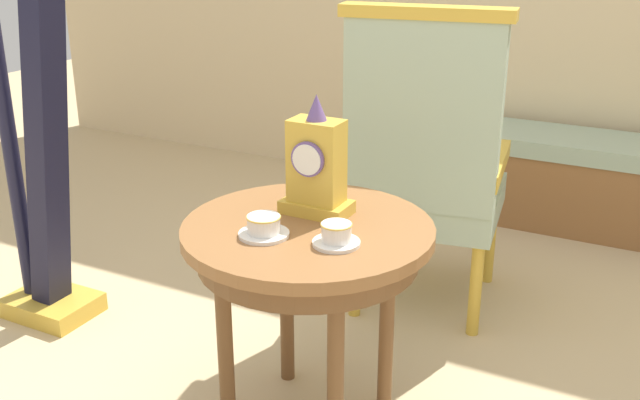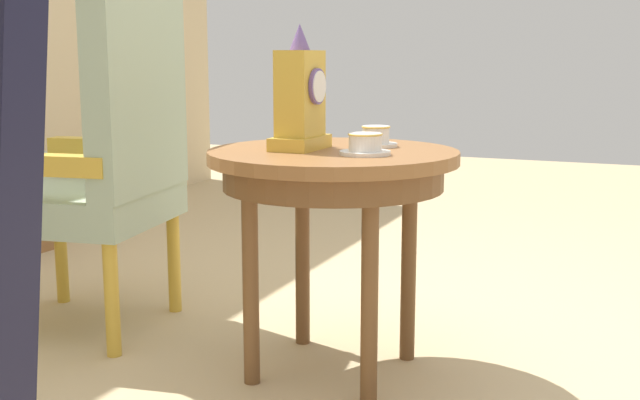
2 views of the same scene
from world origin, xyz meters
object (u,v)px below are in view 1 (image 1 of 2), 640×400
at_px(teacup_left, 264,227).
at_px(armchair, 426,161).
at_px(side_table, 308,252).
at_px(teacup_right, 336,235).
at_px(mantel_clock, 315,167).
at_px(window_bench, 569,180).
at_px(harp, 35,132).

relative_size(teacup_left, armchair, 0.12).
distance_m(side_table, teacup_right, 0.18).
bearing_deg(mantel_clock, window_bench, 77.75).
xyz_separation_m(teacup_right, mantel_clock, (-0.15, 0.17, 0.11)).
xyz_separation_m(harp, window_bench, (1.50, 1.80, -0.49)).
bearing_deg(teacup_right, window_bench, 82.84).
bearing_deg(armchair, teacup_left, -97.09).
bearing_deg(harp, teacup_left, -12.74).
distance_m(side_table, mantel_clock, 0.23).
bearing_deg(window_bench, harp, -129.89).
bearing_deg(armchair, harp, -150.37).
relative_size(teacup_right, mantel_clock, 0.36).
xyz_separation_m(armchair, harp, (-1.17, -0.67, 0.12)).
distance_m(side_table, harp, 1.15).
relative_size(side_table, teacup_right, 5.61).
bearing_deg(side_table, mantel_clock, 104.81).
distance_m(side_table, teacup_left, 0.17).
bearing_deg(window_bench, teacup_left, -102.22).
bearing_deg(armchair, window_bench, 73.79).
distance_m(teacup_left, armchair, 0.92).
height_order(side_table, window_bench, side_table).
relative_size(teacup_left, harp, 0.07).
bearing_deg(teacup_right, armchair, 95.07).
xyz_separation_m(side_table, harp, (-1.13, 0.12, 0.16)).
height_order(side_table, mantel_clock, mantel_clock).
height_order(mantel_clock, armchair, armchair).
relative_size(harp, window_bench, 1.58).
relative_size(teacup_right, harp, 0.07).
relative_size(side_table, harp, 0.39).
xyz_separation_m(side_table, mantel_clock, (-0.02, 0.09, 0.21)).
relative_size(side_table, window_bench, 0.61).
bearing_deg(mantel_clock, harp, 178.10).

